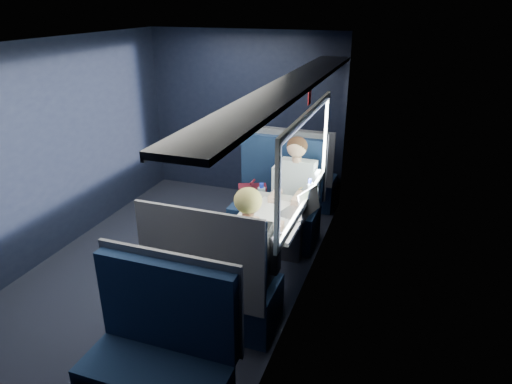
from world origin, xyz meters
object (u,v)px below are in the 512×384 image
(woman, at_px, (250,251))
(bottle_small, at_px, (309,191))
(cup, at_px, (304,196))
(seat_bay_near, at_px, (276,205))
(laptop, at_px, (302,207))
(seat_bay_far, at_px, (216,288))
(seat_row_front, at_px, (297,179))
(man, at_px, (294,190))
(table, at_px, (269,221))
(seat_row_back, at_px, (160,365))

(woman, height_order, bottle_small, woman)
(cup, bearing_deg, woman, -98.52)
(seat_bay_near, distance_m, laptop, 1.00)
(seat_bay_far, bearing_deg, bottle_small, 69.66)
(seat_row_front, distance_m, man, 1.17)
(table, bearing_deg, seat_row_back, -95.80)
(woman, height_order, laptop, woman)
(table, distance_m, man, 0.70)
(laptop, height_order, bottle_small, laptop)
(cup, bearing_deg, table, -118.56)
(seat_bay_far, bearing_deg, woman, 33.82)
(seat_bay_far, xyz_separation_m, bottle_small, (0.48, 1.29, 0.43))
(laptop, bearing_deg, seat_row_back, -104.38)
(seat_row_back, bearing_deg, bottle_small, 77.78)
(seat_bay_far, height_order, laptop, seat_bay_far)
(seat_bay_far, bearing_deg, seat_bay_near, 90.34)
(woman, xyz_separation_m, cup, (0.17, 1.15, 0.05))
(table, bearing_deg, seat_row_front, 95.80)
(cup, bearing_deg, seat_bay_far, -107.79)
(woman, bearing_deg, table, 95.45)
(seat_row_back, distance_m, man, 2.53)
(man, xyz_separation_m, bottle_small, (0.23, -0.28, 0.13))
(seat_bay_far, distance_m, seat_row_front, 2.67)
(seat_row_front, xyz_separation_m, man, (0.25, -1.10, 0.31))
(seat_row_back, bearing_deg, seat_bay_far, 90.00)
(laptop, height_order, cup, laptop)
(table, distance_m, seat_bay_far, 0.93)
(seat_row_front, relative_size, bottle_small, 4.71)
(seat_bay_far, xyz_separation_m, man, (0.25, 1.57, 0.30))
(laptop, bearing_deg, cup, 100.50)
(table, distance_m, seat_row_front, 1.82)
(bottle_small, height_order, cup, bottle_small)
(seat_bay_far, bearing_deg, cup, 72.21)
(seat_row_back, height_order, woman, woman)
(man, xyz_separation_m, cup, (0.17, -0.26, 0.06))
(seat_bay_far, distance_m, bottle_small, 1.45)
(table, bearing_deg, woman, -84.55)
(man, bearing_deg, table, -95.52)
(laptop, bearing_deg, bottle_small, 90.98)
(woman, distance_m, cup, 1.16)
(seat_bay_far, bearing_deg, seat_row_front, 90.00)
(seat_row_back, bearing_deg, seat_bay_near, 90.22)
(table, height_order, seat_bay_far, seat_bay_far)
(seat_row_back, bearing_deg, table, 84.20)
(seat_row_front, relative_size, laptop, 2.88)
(seat_row_front, distance_m, woman, 2.54)
(man, height_order, woman, same)
(seat_bay_near, bearing_deg, woman, -80.63)
(seat_row_front, distance_m, bottle_small, 1.52)
(table, relative_size, seat_row_back, 0.86)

